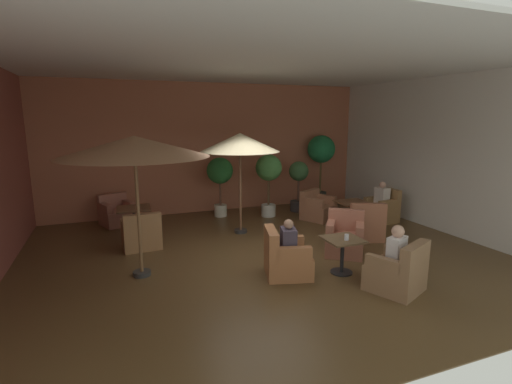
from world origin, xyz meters
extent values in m
cube|color=brown|center=(0.00, 0.00, -0.01)|extent=(9.80, 8.40, 0.02)
cube|color=#A75F44|center=(0.00, 4.16, 1.92)|extent=(9.80, 0.08, 3.83)
cube|color=silver|center=(4.86, 0.00, 1.92)|extent=(0.08, 8.40, 3.83)
cube|color=silver|center=(0.00, 0.00, 3.86)|extent=(9.80, 8.40, 0.06)
cylinder|color=black|center=(0.99, -1.41, 0.01)|extent=(0.41, 0.41, 0.02)
cylinder|color=black|center=(0.99, -1.41, 0.31)|extent=(0.07, 0.07, 0.63)
cube|color=brown|center=(0.99, -1.41, 0.65)|extent=(0.68, 0.68, 0.03)
cube|color=#906949|center=(1.41, -2.34, 0.22)|extent=(1.04, 1.04, 0.44)
cube|color=#906949|center=(1.53, -2.62, 0.65)|extent=(0.79, 0.48, 0.43)
cube|color=#906949|center=(1.09, -2.43, 0.54)|extent=(0.37, 0.61, 0.20)
cube|color=#906949|center=(1.69, -2.16, 0.54)|extent=(0.37, 0.61, 0.20)
cube|color=#A05D47|center=(1.60, -0.60, 0.22)|extent=(1.07, 1.07, 0.45)
cube|color=#A05D47|center=(1.78, -0.36, 0.67)|extent=(0.70, 0.59, 0.45)
cube|color=#A05D47|center=(1.81, -0.82, 0.57)|extent=(0.49, 0.58, 0.24)
cube|color=#A05D47|center=(1.33, -0.46, 0.57)|extent=(0.49, 0.58, 0.24)
cube|color=#A1613A|center=(0.02, -1.15, 0.20)|extent=(0.97, 0.96, 0.40)
cube|color=#A1613A|center=(-0.28, -1.06, 0.64)|extent=(0.37, 0.79, 0.47)
cube|color=#A1613A|center=(0.14, -0.85, 0.52)|extent=(0.64, 0.30, 0.24)
cube|color=#A1613A|center=(-0.02, -1.46, 0.52)|extent=(0.64, 0.30, 0.24)
cylinder|color=black|center=(-2.41, 2.48, 0.01)|extent=(0.32, 0.32, 0.02)
cylinder|color=black|center=(-2.41, 2.48, 0.31)|extent=(0.07, 0.07, 0.63)
cube|color=brown|center=(-2.41, 2.48, 0.65)|extent=(0.83, 0.83, 0.03)
cube|color=#9C5A49|center=(-2.79, 3.51, 0.20)|extent=(0.98, 0.99, 0.40)
cube|color=#9C5A49|center=(-2.90, 3.79, 0.60)|extent=(0.77, 0.42, 0.41)
cube|color=#9C5A49|center=(-2.49, 3.57, 0.51)|extent=(0.34, 0.62, 0.21)
cube|color=#9C5A49|center=(-3.07, 3.36, 0.51)|extent=(0.34, 0.62, 0.21)
cube|color=#966840|center=(-2.35, 1.39, 0.22)|extent=(0.83, 0.81, 0.44)
cube|color=#966840|center=(-2.33, 1.09, 0.63)|extent=(0.79, 0.22, 0.39)
cube|color=#966840|center=(-2.68, 1.41, 0.53)|extent=(0.16, 0.60, 0.18)
cube|color=#966840|center=(-2.02, 1.45, 0.53)|extent=(0.16, 0.60, 0.18)
cylinder|color=black|center=(2.98, 1.11, 0.01)|extent=(0.40, 0.40, 0.02)
cylinder|color=black|center=(2.98, 1.11, 0.31)|extent=(0.07, 0.07, 0.63)
cube|color=brown|center=(2.98, 1.11, 0.65)|extent=(0.82, 0.82, 0.03)
cube|color=#A05C40|center=(2.64, 0.15, 0.22)|extent=(1.01, 0.99, 0.44)
cube|color=#A05C40|center=(2.54, -0.13, 0.68)|extent=(0.81, 0.43, 0.47)
cube|color=#A05C40|center=(2.35, 0.30, 0.55)|extent=(0.35, 0.61, 0.22)
cube|color=#A05C40|center=(2.96, 0.09, 0.55)|extent=(0.35, 0.61, 0.22)
cube|color=olive|center=(4.00, 1.20, 0.22)|extent=(0.79, 0.77, 0.44)
cube|color=olive|center=(4.28, 1.22, 0.67)|extent=(0.22, 0.72, 0.47)
cube|color=olive|center=(3.98, 0.92, 0.55)|extent=(0.58, 0.19, 0.22)
cube|color=olive|center=(3.93, 1.48, 0.55)|extent=(0.58, 0.19, 0.22)
cube|color=#9F6649|center=(2.50, 2.01, 0.21)|extent=(1.05, 1.05, 0.42)
cube|color=#9F6649|center=(2.36, 2.28, 0.62)|extent=(0.77, 0.52, 0.39)
cube|color=#9F6649|center=(2.81, 2.13, 0.54)|extent=(0.40, 0.60, 0.23)
cube|color=#9F6649|center=(2.24, 1.82, 0.54)|extent=(0.40, 0.60, 0.23)
cylinder|color=#2D2D2D|center=(0.06, 1.64, 0.04)|extent=(0.32, 0.32, 0.08)
cylinder|color=brown|center=(0.06, 1.64, 1.21)|extent=(0.06, 0.06, 2.42)
cone|color=beige|center=(0.06, 1.64, 2.25)|extent=(1.91, 1.91, 0.44)
cylinder|color=#2D2D2D|center=(-2.47, -0.20, 0.04)|extent=(0.32, 0.32, 0.08)
cylinder|color=brown|center=(-2.47, -0.20, 1.24)|extent=(0.06, 0.06, 2.48)
cone|color=#996C4C|center=(-2.47, -0.20, 2.35)|extent=(2.57, 2.57, 0.36)
cylinder|color=silver|center=(1.34, 2.87, 0.17)|extent=(0.42, 0.42, 0.34)
cylinder|color=brown|center=(1.34, 2.87, 0.72)|extent=(0.06, 0.06, 0.76)
sphere|color=#42803E|center=(1.34, 2.87, 1.42)|extent=(0.75, 0.75, 0.75)
cylinder|color=#323530|center=(3.50, 3.63, 0.21)|extent=(0.42, 0.42, 0.43)
cylinder|color=brown|center=(3.50, 3.63, 0.94)|extent=(0.06, 0.06, 1.02)
sphere|color=#1C693A|center=(3.50, 3.63, 1.83)|extent=(0.89, 0.89, 0.89)
cylinder|color=#363132|center=(2.43, 3.11, 0.16)|extent=(0.48, 0.48, 0.31)
cylinder|color=brown|center=(2.43, 3.11, 0.65)|extent=(0.06, 0.06, 0.67)
sphere|color=#31562F|center=(2.43, 3.11, 1.24)|extent=(0.60, 0.60, 0.60)
cylinder|color=beige|center=(0.04, 3.38, 0.17)|extent=(0.37, 0.37, 0.34)
cylinder|color=brown|center=(0.04, 3.38, 0.68)|extent=(0.06, 0.06, 0.68)
sphere|color=#276B31|center=(0.04, 3.38, 1.34)|extent=(0.75, 0.75, 0.75)
cube|color=silver|center=(4.00, 1.20, 0.70)|extent=(0.29, 0.37, 0.52)
sphere|color=tan|center=(4.00, 1.20, 1.03)|extent=(0.18, 0.18, 0.18)
cube|color=silver|center=(1.41, -2.34, 0.68)|extent=(0.41, 0.33, 0.48)
sphere|color=tan|center=(1.41, -2.34, 1.02)|extent=(0.21, 0.21, 0.21)
cube|color=#3E3544|center=(0.02, -1.15, 0.64)|extent=(0.34, 0.42, 0.48)
sphere|color=#A6785F|center=(0.02, -1.15, 0.96)|extent=(0.17, 0.17, 0.17)
cylinder|color=silver|center=(1.00, -1.52, 0.72)|extent=(0.08, 0.08, 0.11)
camera|label=1|loc=(-2.88, -7.03, 2.84)|focal=26.67mm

